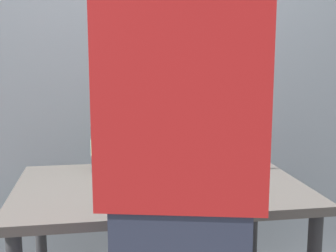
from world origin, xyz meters
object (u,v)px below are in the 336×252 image
Objects in this scene: beer_bottle_brown at (135,154)px; person_figure at (181,208)px; beer_bottle_amber at (110,145)px; coffee_mug at (173,157)px; beer_bottle_dark at (97,145)px; laptop at (205,166)px.

person_figure reaches higher than beer_bottle_brown.
beer_bottle_amber is 2.82× the size of coffee_mug.
person_figure reaches higher than beer_bottle_amber.
beer_bottle_dark is (-0.17, 0.09, 0.03)m from beer_bottle_brown.
person_figure is at bearing -98.64° from coffee_mug.
coffee_mug is (0.37, 0.04, -0.08)m from beer_bottle_dark.
beer_bottle_dark is (-0.48, 0.15, 0.08)m from laptop.
person_figure reaches higher than coffee_mug.
laptop is 0.98× the size of beer_bottle_dark.
beer_bottle_amber is 0.18m from beer_bottle_brown.
beer_bottle_dark is at bearing -142.15° from beer_bottle_amber.
beer_bottle_dark reaches higher than beer_bottle_brown.
beer_bottle_brown is at bearing -28.54° from beer_bottle_dark.
person_figure is at bearing -79.35° from beer_bottle_amber.
laptop is 0.51m from beer_bottle_dark.
coffee_mug is at bearing 6.70° from beer_bottle_dark.
laptop is 0.19× the size of person_figure.
beer_bottle_amber is at bearing 37.85° from beer_bottle_dark.
beer_bottle_brown is 0.25m from coffee_mug.
beer_bottle_brown is at bearing 94.58° from person_figure.
coffee_mug is at bearing 120.54° from laptop.
person_figure reaches higher than beer_bottle_dark.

